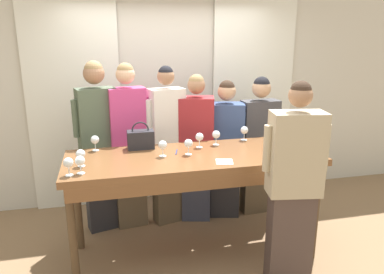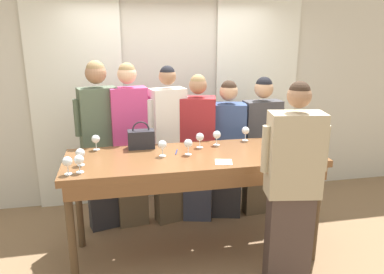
% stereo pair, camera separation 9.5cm
% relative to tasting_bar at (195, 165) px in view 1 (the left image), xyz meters
% --- Properties ---
extents(ground_plane, '(18.00, 18.00, 0.00)m').
position_rel_tasting_bar_xyz_m(ground_plane, '(0.00, 0.02, -0.95)').
color(ground_plane, '#846647').
extents(wall_back, '(12.00, 0.06, 2.80)m').
position_rel_tasting_bar_xyz_m(wall_back, '(0.00, 1.49, 0.45)').
color(wall_back, beige).
rests_on(wall_back, ground_plane).
extents(curtain_panel_left, '(1.10, 0.03, 2.69)m').
position_rel_tasting_bar_xyz_m(curtain_panel_left, '(-1.15, 1.42, 0.40)').
color(curtain_panel_left, white).
rests_on(curtain_panel_left, ground_plane).
extents(curtain_panel_right, '(1.10, 0.03, 2.69)m').
position_rel_tasting_bar_xyz_m(curtain_panel_right, '(1.15, 1.42, 0.40)').
color(curtain_panel_right, white).
rests_on(curtain_panel_right, ground_plane).
extents(tasting_bar, '(2.39, 0.85, 1.05)m').
position_rel_tasting_bar_xyz_m(tasting_bar, '(0.00, 0.00, 0.00)').
color(tasting_bar, brown).
rests_on(tasting_bar, ground_plane).
extents(wine_bottle, '(0.07, 0.07, 0.31)m').
position_rel_tasting_bar_xyz_m(wine_bottle, '(1.10, -0.11, 0.22)').
color(wine_bottle, black).
rests_on(wine_bottle, tasting_bar).
extents(handbag, '(0.26, 0.14, 0.27)m').
position_rel_tasting_bar_xyz_m(handbag, '(-0.47, 0.33, 0.20)').
color(handbag, '#232328').
rests_on(handbag, tasting_bar).
extents(wine_glass_front_left, '(0.08, 0.08, 0.15)m').
position_rel_tasting_bar_xyz_m(wine_glass_front_left, '(-1.11, -0.27, 0.21)').
color(wine_glass_front_left, white).
rests_on(wine_glass_front_left, tasting_bar).
extents(wine_glass_front_mid, '(0.08, 0.08, 0.15)m').
position_rel_tasting_bar_xyz_m(wine_glass_front_mid, '(0.11, 0.23, 0.21)').
color(wine_glass_front_mid, white).
rests_on(wine_glass_front_mid, tasting_bar).
extents(wine_glass_front_right, '(0.08, 0.08, 0.15)m').
position_rel_tasting_bar_xyz_m(wine_glass_front_right, '(-1.02, -0.24, 0.21)').
color(wine_glass_front_right, white).
rests_on(wine_glass_front_right, tasting_bar).
extents(wine_glass_center_left, '(0.08, 0.08, 0.15)m').
position_rel_tasting_bar_xyz_m(wine_glass_center_left, '(0.64, 0.38, 0.21)').
color(wine_glass_center_left, white).
rests_on(wine_glass_center_left, tasting_bar).
extents(wine_glass_center_mid, '(0.08, 0.08, 0.15)m').
position_rel_tasting_bar_xyz_m(wine_glass_center_mid, '(-0.91, 0.36, 0.21)').
color(wine_glass_center_mid, white).
rests_on(wine_glass_center_mid, tasting_bar).
extents(wine_glass_center_right, '(0.08, 0.08, 0.15)m').
position_rel_tasting_bar_xyz_m(wine_glass_center_right, '(0.87, -0.07, 0.21)').
color(wine_glass_center_right, white).
rests_on(wine_glass_center_right, tasting_bar).
extents(wine_glass_back_left, '(0.08, 0.08, 0.15)m').
position_rel_tasting_bar_xyz_m(wine_glass_back_left, '(-1.02, -0.06, 0.21)').
color(wine_glass_back_left, white).
rests_on(wine_glass_back_left, tasting_bar).
extents(wine_glass_back_mid, '(0.08, 0.08, 0.15)m').
position_rel_tasting_bar_xyz_m(wine_glass_back_mid, '(0.93, 0.07, 0.21)').
color(wine_glass_back_mid, white).
rests_on(wine_glass_back_mid, tasting_bar).
extents(wine_glass_back_right, '(0.08, 0.08, 0.15)m').
position_rel_tasting_bar_xyz_m(wine_glass_back_right, '(-0.29, 0.04, 0.21)').
color(wine_glass_back_right, white).
rests_on(wine_glass_back_right, tasting_bar).
extents(wine_glass_near_host, '(0.08, 0.08, 0.15)m').
position_rel_tasting_bar_xyz_m(wine_glass_near_host, '(0.29, 0.28, 0.21)').
color(wine_glass_near_host, white).
rests_on(wine_glass_near_host, tasting_bar).
extents(wine_glass_by_bottle, '(0.08, 0.08, 0.15)m').
position_rel_tasting_bar_xyz_m(wine_glass_by_bottle, '(-0.05, 0.04, 0.21)').
color(wine_glass_by_bottle, white).
rests_on(wine_glass_by_bottle, tasting_bar).
extents(napkin, '(0.18, 0.18, 0.00)m').
position_rel_tasting_bar_xyz_m(napkin, '(0.22, -0.24, 0.10)').
color(napkin, white).
rests_on(napkin, tasting_bar).
extents(pen, '(0.05, 0.14, 0.01)m').
position_rel_tasting_bar_xyz_m(pen, '(-0.15, 0.13, 0.11)').
color(pen, '#193399').
rests_on(pen, tasting_bar).
extents(guest_olive_jacket, '(0.51, 0.30, 1.89)m').
position_rel_tasting_bar_xyz_m(guest_olive_jacket, '(-0.88, 0.74, 0.05)').
color(guest_olive_jacket, '#28282D').
rests_on(guest_olive_jacket, ground_plane).
extents(guest_pink_top, '(0.51, 0.26, 1.86)m').
position_rel_tasting_bar_xyz_m(guest_pink_top, '(-0.57, 0.74, 0.03)').
color(guest_pink_top, brown).
rests_on(guest_pink_top, ground_plane).
extents(guest_cream_sweater, '(0.49, 0.30, 1.82)m').
position_rel_tasting_bar_xyz_m(guest_cream_sweater, '(-0.14, 0.74, -0.00)').
color(guest_cream_sweater, brown).
rests_on(guest_cream_sweater, ground_plane).
extents(guest_striped_shirt, '(0.50, 0.35, 1.72)m').
position_rel_tasting_bar_xyz_m(guest_striped_shirt, '(0.20, 0.74, -0.07)').
color(guest_striped_shirt, '#383D51').
rests_on(guest_striped_shirt, ground_plane).
extents(guest_navy_coat, '(0.52, 0.34, 1.65)m').
position_rel_tasting_bar_xyz_m(guest_navy_coat, '(0.55, 0.74, -0.10)').
color(guest_navy_coat, '#28282D').
rests_on(guest_navy_coat, ground_plane).
extents(guest_beige_cap, '(0.55, 0.23, 1.68)m').
position_rel_tasting_bar_xyz_m(guest_beige_cap, '(0.97, 0.74, -0.07)').
color(guest_beige_cap, brown).
rests_on(guest_beige_cap, ground_plane).
extents(host_pouring, '(0.54, 0.30, 1.81)m').
position_rel_tasting_bar_xyz_m(host_pouring, '(0.68, -0.65, -0.03)').
color(host_pouring, '#473833').
rests_on(host_pouring, ground_plane).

